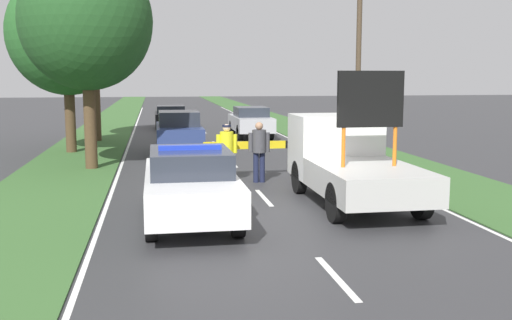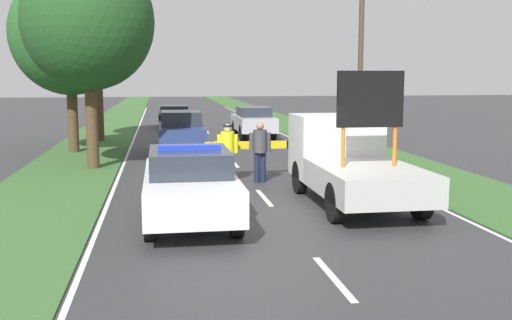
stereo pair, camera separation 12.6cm
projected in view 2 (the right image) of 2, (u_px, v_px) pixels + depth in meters
ground_plane at (278, 213)px, 13.81m from camera, size 160.00×160.00×0.00m
lane_markings at (217, 143)px, 28.27m from camera, size 8.03×66.20×0.01m
grass_verge_left at (103, 134)px, 32.47m from camera, size 3.27×120.00×0.03m
grass_verge_right at (308, 131)px, 34.26m from camera, size 3.27×120.00×0.03m
police_car at (190, 183)px, 13.01m from camera, size 1.92×4.98×1.69m
work_truck at (349, 160)px, 15.05m from camera, size 2.20×5.28×3.26m
road_barrier at (254, 147)px, 18.64m from camera, size 3.09×0.08×1.13m
police_officer at (228, 148)px, 17.68m from camera, size 0.63×0.40×1.74m
pedestrian_civilian at (260, 147)px, 17.72m from camera, size 0.65×0.41×1.80m
traffic_cone_near_police at (326, 168)px, 18.76m from camera, size 0.42×0.42×0.59m
traffic_cone_centre_front at (190, 178)px, 16.70m from camera, size 0.48×0.48×0.66m
queued_car_hatch_blue at (181, 132)px, 24.24m from camera, size 1.79×4.40×1.75m
queued_car_sedan_silver at (253, 121)px, 30.83m from camera, size 1.78×4.59×1.58m
queued_car_sedan_black at (174, 116)px, 36.52m from camera, size 1.86×4.12×1.37m
roadside_tree_near_left at (69, 34)px, 24.17m from camera, size 4.72×4.72×7.32m
roadside_tree_near_right at (95, 10)px, 28.33m from camera, size 4.84×4.84×8.79m
roadside_tree_mid_left at (88, 22)px, 19.77m from camera, size 4.35×4.35×7.23m
utility_pole at (360, 65)px, 22.96m from camera, size 1.20×0.20×6.88m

